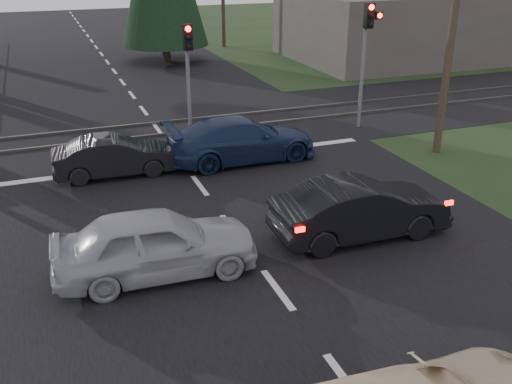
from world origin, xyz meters
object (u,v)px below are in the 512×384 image
silver_car (156,243)px  dark_car_far (115,156)px  dark_hatchback (360,209)px  blue_sedan (241,139)px  traffic_signal_right (367,42)px  utility_pole_near (455,10)px  traffic_signal_center (188,61)px

silver_car → dark_car_far: (0.00, 6.22, -0.13)m
dark_hatchback → silver_car: silver_car is taller
silver_car → blue_sedan: 7.34m
blue_sedan → dark_car_far: size_ratio=1.34×
traffic_signal_right → silver_car: bearing=-140.8°
utility_pole_near → blue_sedan: size_ratio=1.80×
traffic_signal_right → utility_pole_near: bearing=-74.7°
dark_hatchback → silver_car: (-5.00, 0.02, 0.02)m
utility_pole_near → dark_car_far: size_ratio=2.41×
traffic_signal_center → utility_pole_near: size_ratio=0.46×
traffic_signal_right → utility_pole_near: size_ratio=0.52×
traffic_signal_right → silver_car: 12.82m
dark_hatchback → blue_sedan: (-0.90, 6.11, 0.01)m
traffic_signal_center → utility_pole_near: 9.05m
traffic_signal_center → silver_car: size_ratio=0.94×
traffic_signal_right → traffic_signal_center: 6.68m
dark_hatchback → silver_car: bearing=90.9°
silver_car → traffic_signal_center: bearing=-16.8°
traffic_signal_right → dark_car_far: size_ratio=1.26×
traffic_signal_center → utility_pole_near: bearing=-32.0°
traffic_signal_right → dark_hatchback: size_ratio=1.08×
traffic_signal_center → silver_car: 9.89m
utility_pole_near → silver_car: size_ratio=2.07×
traffic_signal_center → blue_sedan: size_ratio=0.82×
silver_car → dark_car_far: size_ratio=1.16×
traffic_signal_right → utility_pole_near: 3.87m
dark_car_far → dark_hatchback: bearing=-139.5°
dark_car_far → traffic_signal_right: bearing=-78.2°
utility_pole_near → dark_hatchback: utility_pole_near is taller
dark_hatchback → blue_sedan: size_ratio=0.87×
utility_pole_near → dark_car_far: 11.58m
utility_pole_near → blue_sedan: bearing=166.1°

